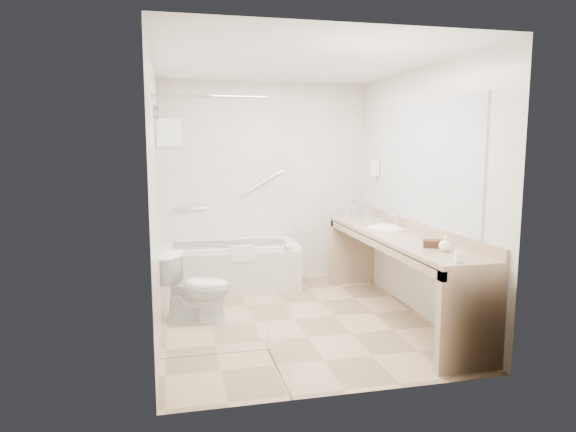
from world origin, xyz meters
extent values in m
plane|color=tan|center=(0.00, 0.00, 0.00)|extent=(3.20, 3.20, 0.00)
cube|color=silver|center=(0.00, 0.00, 2.50)|extent=(2.60, 3.20, 0.10)
cube|color=silver|center=(0.00, 1.60, 1.25)|extent=(2.60, 0.10, 2.50)
cube|color=silver|center=(0.00, -1.60, 1.25)|extent=(2.60, 0.10, 2.50)
cube|color=silver|center=(-1.30, 0.00, 1.25)|extent=(0.10, 3.20, 2.50)
cube|color=silver|center=(1.30, 0.00, 1.25)|extent=(0.10, 3.20, 2.50)
cube|color=white|center=(-0.50, 1.25, 0.28)|extent=(1.60, 0.70, 0.55)
cube|color=beige|center=(-0.50, 0.89, 0.25)|extent=(1.60, 0.02, 0.50)
cube|color=white|center=(-0.40, 0.90, 0.50)|extent=(0.28, 0.06, 0.18)
cylinder|color=silver|center=(-0.95, 1.56, 0.95)|extent=(0.40, 0.03, 0.03)
cylinder|color=silver|center=(-0.05, 1.56, 1.25)|extent=(0.53, 0.03, 0.33)
cube|color=silver|center=(-0.85, -0.70, 1.05)|extent=(0.90, 0.01, 2.10)
cube|color=silver|center=(-0.40, -1.15, 1.05)|extent=(0.02, 0.90, 2.10)
cylinder|color=silver|center=(-0.85, -0.70, 2.10)|extent=(0.90, 0.02, 0.02)
sphere|color=silver|center=(-0.37, -1.30, 1.00)|extent=(0.05, 0.05, 0.05)
cylinder|color=silver|center=(-1.25, -1.15, 1.95)|extent=(0.04, 0.10, 0.10)
cube|color=silver|center=(-1.17, 0.35, 1.70)|extent=(0.24, 0.55, 0.02)
cylinder|color=silver|center=(-1.17, 0.35, 1.48)|extent=(0.02, 0.55, 0.02)
cube|color=white|center=(-1.17, 0.35, 1.32)|extent=(0.03, 0.42, 0.32)
cube|color=white|center=(-1.17, 0.35, 1.76)|extent=(0.22, 0.40, 0.08)
cube|color=white|center=(-1.17, 0.35, 1.84)|extent=(0.22, 0.40, 0.08)
cube|color=white|center=(-1.17, 0.35, 1.93)|extent=(0.22, 0.40, 0.08)
cube|color=tan|center=(1.02, -0.15, 0.82)|extent=(0.55, 2.70, 0.05)
cube|color=tan|center=(1.29, -0.15, 0.90)|extent=(0.03, 2.70, 0.10)
cube|color=tan|center=(0.77, -0.15, 0.77)|extent=(0.04, 2.70, 0.08)
cube|color=tan|center=(1.02, -1.46, 0.40)|extent=(0.55, 0.08, 0.80)
cube|color=tan|center=(1.02, 1.16, 0.40)|extent=(0.55, 0.08, 0.80)
ellipsoid|color=white|center=(1.05, 0.25, 0.82)|extent=(0.40, 0.52, 0.14)
cylinder|color=silver|center=(1.20, 0.25, 0.93)|extent=(0.03, 0.03, 0.14)
cube|color=silver|center=(1.29, -0.15, 1.55)|extent=(0.02, 2.00, 1.20)
cube|color=white|center=(1.25, 1.05, 1.45)|extent=(0.08, 0.10, 0.18)
imported|color=white|center=(-0.95, 0.20, 0.33)|extent=(0.77, 0.59, 0.67)
cube|color=#402216|center=(1.04, -0.84, 0.88)|extent=(0.22, 0.19, 0.06)
imported|color=white|center=(0.94, -1.40, 0.88)|extent=(0.08, 0.13, 0.06)
imported|color=white|center=(1.04, -1.01, 0.90)|extent=(0.13, 0.15, 0.10)
cylinder|color=silver|center=(0.88, 0.34, 0.94)|extent=(0.07, 0.07, 0.19)
cylinder|color=blue|center=(0.88, 0.34, 1.05)|extent=(0.04, 0.04, 0.03)
cylinder|color=silver|center=(1.03, 0.57, 0.92)|extent=(0.05, 0.05, 0.15)
cylinder|color=blue|center=(1.03, 0.57, 1.01)|extent=(0.03, 0.03, 0.02)
cylinder|color=silver|center=(1.00, 1.04, 0.94)|extent=(0.06, 0.06, 0.18)
cylinder|color=blue|center=(1.00, 1.04, 1.04)|extent=(0.03, 0.03, 0.03)
cylinder|color=silver|center=(1.01, 0.30, 0.90)|extent=(0.09, 0.09, 0.09)
cylinder|color=silver|center=(0.83, 0.85, 0.90)|extent=(0.08, 0.08, 0.10)
camera|label=1|loc=(-1.16, -4.81, 1.74)|focal=32.00mm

